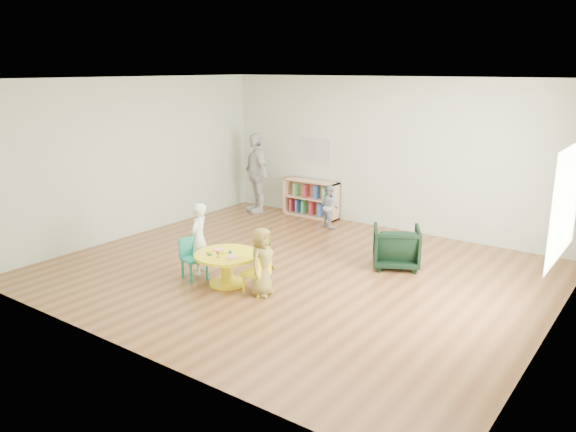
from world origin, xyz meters
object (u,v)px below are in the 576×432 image
object	(u,v)px
toddler	(329,206)
adult_caretaker	(256,173)
armchair	(396,247)
child_right	(262,262)
bookshelf	(311,198)
kid_chair_left	(193,257)
activity_table	(227,263)
child_left	(199,239)
kid_chair_right	(259,272)

from	to	relation	value
toddler	adult_caretaker	xyz separation A→B (m)	(-1.87, 0.12, 0.41)
toddler	adult_caretaker	size ratio (longest dim) A/B	0.50
armchair	child_right	bearing A→B (deg)	36.02
bookshelf	adult_caretaker	bearing A→B (deg)	-161.61
kid_chair_left	activity_table	bearing A→B (deg)	116.40
kid_chair_left	child_left	bearing A→B (deg)	-147.18
bookshelf	toddler	xyz separation A→B (m)	(0.75, -0.50, 0.05)
armchair	adult_caretaker	size ratio (longest dim) A/B	0.42
kid_chair_right	child_left	world-z (taller)	child_left
bookshelf	child_right	world-z (taller)	child_right
kid_chair_right	bookshelf	xyz separation A→B (m)	(-1.69, 3.81, 0.06)
kid_chair_right	kid_chair_left	bearing A→B (deg)	94.05
child_right	adult_caretaker	distance (m)	4.49
activity_table	bookshelf	world-z (taller)	bookshelf
kid_chair_left	kid_chair_right	size ratio (longest dim) A/B	1.06
activity_table	child_right	bearing A→B (deg)	-0.33
armchair	adult_caretaker	world-z (taller)	adult_caretaker
kid_chair_left	armchair	bearing A→B (deg)	151.26
child_right	toddler	bearing A→B (deg)	8.97
armchair	child_left	bearing A→B (deg)	12.77
activity_table	child_left	distance (m)	0.66
kid_chair_right	adult_caretaker	xyz separation A→B (m)	(-2.81, 3.43, 0.53)
kid_chair_left	child_right	size ratio (longest dim) A/B	0.64
toddler	child_right	bearing A→B (deg)	128.78
child_left	toddler	distance (m)	3.23
activity_table	child_right	xyz separation A→B (m)	(0.63, -0.00, 0.15)
kid_chair_left	kid_chair_right	distance (m)	1.14
bookshelf	adult_caretaker	size ratio (longest dim) A/B	0.73
activity_table	child_left	size ratio (longest dim) A/B	0.85
kid_chair_left	adult_caretaker	size ratio (longest dim) A/B	0.36
bookshelf	child_left	distance (m)	3.75
toddler	kid_chair_left	bearing A→B (deg)	108.68
activity_table	kid_chair_left	bearing A→B (deg)	-170.23
toddler	adult_caretaker	bearing A→B (deg)	18.26
armchair	toddler	bearing A→B (deg)	-61.14
armchair	adult_caretaker	xyz separation A→B (m)	(-3.85, 1.39, 0.51)
adult_caretaker	kid_chair_right	bearing A→B (deg)	-22.57
child_left	adult_caretaker	world-z (taller)	adult_caretaker
kid_chair_right	toddler	bearing A→B (deg)	15.03
activity_table	child_right	world-z (taller)	child_right
armchair	toddler	size ratio (longest dim) A/B	0.84
kid_chair_right	activity_table	bearing A→B (deg)	89.11
kid_chair_left	child_left	world-z (taller)	child_left
kid_chair_left	child_left	xyz separation A→B (m)	(-0.05, 0.19, 0.21)
kid_chair_left	armchair	xyz separation A→B (m)	(2.17, 2.15, -0.00)
child_left	kid_chair_left	bearing A→B (deg)	-5.15
kid_chair_left	child_left	size ratio (longest dim) A/B	0.56
activity_table	adult_caretaker	world-z (taller)	adult_caretaker
kid_chair_left	armchair	world-z (taller)	armchair
child_right	armchair	bearing A→B (deg)	-33.25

